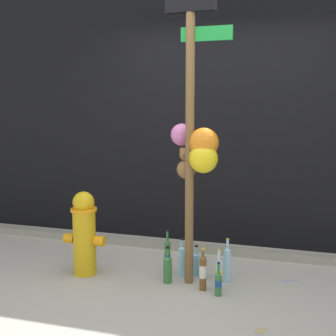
{
  "coord_description": "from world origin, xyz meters",
  "views": [
    {
      "loc": [
        1.06,
        -3.79,
        1.66
      ],
      "look_at": [
        -0.2,
        0.24,
        1.04
      ],
      "focal_mm": 51.37,
      "sensor_mm": 36.0,
      "label": 1
    }
  ],
  "objects_px": {
    "bottle_7": "(196,263)",
    "bottle_2": "(203,272)",
    "memorial_post": "(196,123)",
    "fire_hydrant": "(84,233)",
    "bottle_1": "(219,274)",
    "bottle_0": "(203,266)",
    "bottle_5": "(218,283)",
    "bottle_6": "(227,263)",
    "bottle_3": "(167,256)",
    "bottle_8": "(168,268)",
    "bottle_4": "(182,260)"
  },
  "relations": [
    {
      "from": "bottle_7",
      "to": "bottle_2",
      "type": "bearing_deg",
      "value": -66.55
    },
    {
      "from": "memorial_post",
      "to": "bottle_7",
      "type": "xyz_separation_m",
      "value": [
        -0.03,
        0.17,
        -1.32
      ]
    },
    {
      "from": "fire_hydrant",
      "to": "bottle_1",
      "type": "xyz_separation_m",
      "value": [
        1.29,
        -0.01,
        -0.26
      ]
    },
    {
      "from": "memorial_post",
      "to": "bottle_2",
      "type": "height_order",
      "value": "memorial_post"
    },
    {
      "from": "bottle_0",
      "to": "memorial_post",
      "type": "bearing_deg",
      "value": -116.47
    },
    {
      "from": "bottle_5",
      "to": "bottle_6",
      "type": "height_order",
      "value": "bottle_6"
    },
    {
      "from": "memorial_post",
      "to": "fire_hydrant",
      "type": "bearing_deg",
      "value": -174.13
    },
    {
      "from": "bottle_0",
      "to": "bottle_3",
      "type": "height_order",
      "value": "bottle_3"
    },
    {
      "from": "bottle_1",
      "to": "bottle_8",
      "type": "height_order",
      "value": "bottle_1"
    },
    {
      "from": "memorial_post",
      "to": "fire_hydrant",
      "type": "height_order",
      "value": "memorial_post"
    },
    {
      "from": "bottle_2",
      "to": "bottle_3",
      "type": "height_order",
      "value": "bottle_3"
    },
    {
      "from": "bottle_0",
      "to": "bottle_4",
      "type": "distance_m",
      "value": 0.2
    },
    {
      "from": "bottle_8",
      "to": "bottle_6",
      "type": "bearing_deg",
      "value": 20.59
    },
    {
      "from": "bottle_8",
      "to": "memorial_post",
      "type": "bearing_deg",
      "value": 20.07
    },
    {
      "from": "bottle_4",
      "to": "bottle_6",
      "type": "bearing_deg",
      "value": 2.31
    },
    {
      "from": "bottle_0",
      "to": "bottle_1",
      "type": "height_order",
      "value": "bottle_1"
    },
    {
      "from": "fire_hydrant",
      "to": "bottle_5",
      "type": "distance_m",
      "value": 1.35
    },
    {
      "from": "fire_hydrant",
      "to": "bottle_6",
      "type": "bearing_deg",
      "value": 9.21
    },
    {
      "from": "fire_hydrant",
      "to": "bottle_5",
      "type": "bearing_deg",
      "value": -5.43
    },
    {
      "from": "bottle_1",
      "to": "bottle_4",
      "type": "bearing_deg",
      "value": 151.36
    },
    {
      "from": "bottle_1",
      "to": "bottle_7",
      "type": "distance_m",
      "value": 0.4
    },
    {
      "from": "memorial_post",
      "to": "bottle_6",
      "type": "distance_m",
      "value": 1.31
    },
    {
      "from": "fire_hydrant",
      "to": "bottle_7",
      "type": "bearing_deg",
      "value": 15.42
    },
    {
      "from": "bottle_6",
      "to": "bottle_8",
      "type": "height_order",
      "value": "bottle_6"
    },
    {
      "from": "fire_hydrant",
      "to": "bottle_7",
      "type": "height_order",
      "value": "fire_hydrant"
    },
    {
      "from": "bottle_2",
      "to": "bottle_4",
      "type": "relative_size",
      "value": 1.01
    },
    {
      "from": "bottle_3",
      "to": "bottle_8",
      "type": "xyz_separation_m",
      "value": [
        0.08,
        -0.24,
        -0.02
      ]
    },
    {
      "from": "bottle_2",
      "to": "bottle_7",
      "type": "distance_m",
      "value": 0.36
    },
    {
      "from": "bottle_0",
      "to": "bottle_2",
      "type": "xyz_separation_m",
      "value": [
        0.06,
        -0.26,
        0.04
      ]
    },
    {
      "from": "fire_hydrant",
      "to": "bottle_7",
      "type": "xyz_separation_m",
      "value": [
        1.02,
        0.28,
        -0.28
      ]
    },
    {
      "from": "bottle_4",
      "to": "bottle_7",
      "type": "bearing_deg",
      "value": 35.91
    },
    {
      "from": "memorial_post",
      "to": "bottle_1",
      "type": "distance_m",
      "value": 1.33
    },
    {
      "from": "bottle_3",
      "to": "bottle_6",
      "type": "relative_size",
      "value": 1.04
    },
    {
      "from": "bottle_0",
      "to": "bottle_7",
      "type": "relative_size",
      "value": 1.01
    },
    {
      "from": "bottle_0",
      "to": "bottle_8",
      "type": "bearing_deg",
      "value": -146.07
    },
    {
      "from": "bottle_1",
      "to": "bottle_8",
      "type": "bearing_deg",
      "value": 175.43
    },
    {
      "from": "bottle_2",
      "to": "bottle_7",
      "type": "height_order",
      "value": "bottle_2"
    },
    {
      "from": "bottle_0",
      "to": "bottle_3",
      "type": "distance_m",
      "value": 0.36
    },
    {
      "from": "memorial_post",
      "to": "bottle_8",
      "type": "xyz_separation_m",
      "value": [
        -0.23,
        -0.08,
        -1.31
      ]
    },
    {
      "from": "memorial_post",
      "to": "bottle_2",
      "type": "relative_size",
      "value": 7.27
    },
    {
      "from": "bottle_5",
      "to": "bottle_6",
      "type": "bearing_deg",
      "value": 87.89
    },
    {
      "from": "bottle_4",
      "to": "bottle_6",
      "type": "xyz_separation_m",
      "value": [
        0.42,
        0.02,
        0.01
      ]
    },
    {
      "from": "bottle_1",
      "to": "bottle_2",
      "type": "xyz_separation_m",
      "value": [
        -0.13,
        -0.03,
        0.02
      ]
    },
    {
      "from": "bottle_3",
      "to": "bottle_4",
      "type": "xyz_separation_m",
      "value": [
        0.16,
        -0.06,
        -0.0
      ]
    },
    {
      "from": "bottle_2",
      "to": "bottle_5",
      "type": "relative_size",
      "value": 1.27
    },
    {
      "from": "memorial_post",
      "to": "bottle_0",
      "type": "relative_size",
      "value": 9.3
    },
    {
      "from": "bottle_7",
      "to": "bottle_1",
      "type": "bearing_deg",
      "value": -47.15
    },
    {
      "from": "bottle_0",
      "to": "bottle_7",
      "type": "height_order",
      "value": "bottle_0"
    },
    {
      "from": "fire_hydrant",
      "to": "bottle_5",
      "type": "height_order",
      "value": "fire_hydrant"
    },
    {
      "from": "memorial_post",
      "to": "bottle_7",
      "type": "bearing_deg",
      "value": 98.82
    }
  ]
}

